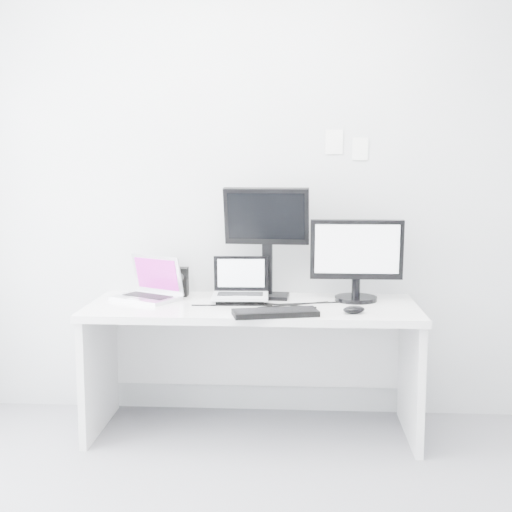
{
  "coord_description": "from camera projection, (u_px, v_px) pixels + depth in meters",
  "views": [
    {
      "loc": [
        0.24,
        -2.32,
        1.48
      ],
      "look_at": [
        0.02,
        1.23,
        1.0
      ],
      "focal_mm": 46.66,
      "sensor_mm": 36.0,
      "label": 1
    }
  ],
  "objects": [
    {
      "name": "wall_note_1",
      "position": [
        360.0,
        149.0,
        3.83
      ],
      "size": [
        0.09,
        0.0,
        0.13
      ],
      "primitive_type": "cube",
      "color": "white",
      "rests_on": "back_wall"
    },
    {
      "name": "mouse",
      "position": [
        354.0,
        310.0,
        3.41
      ],
      "size": [
        0.14,
        0.11,
        0.04
      ],
      "primitive_type": "ellipsoid",
      "rotation": [
        0.0,
        0.0,
        0.36
      ],
      "color": "black",
      "rests_on": "desk"
    },
    {
      "name": "rear_monitor",
      "position": [
        267.0,
        241.0,
        3.78
      ],
      "size": [
        0.49,
        0.2,
        0.65
      ],
      "primitive_type": "cube",
      "rotation": [
        0.0,
        0.0,
        -0.07
      ],
      "color": "black",
      "rests_on": "desk"
    },
    {
      "name": "back_wall",
      "position": [
        256.0,
        189.0,
        3.91
      ],
      "size": [
        3.6,
        0.0,
        3.6
      ],
      "primitive_type": "plane",
      "rotation": [
        1.57,
        0.0,
        0.0
      ],
      "color": "silver",
      "rests_on": "ground"
    },
    {
      "name": "samsung_monitor",
      "position": [
        357.0,
        259.0,
        3.71
      ],
      "size": [
        0.52,
        0.24,
        0.47
      ],
      "primitive_type": "cube",
      "rotation": [
        0.0,
        0.0,
        0.01
      ],
      "color": "black",
      "rests_on": "desk"
    },
    {
      "name": "keyboard",
      "position": [
        275.0,
        313.0,
        3.36
      ],
      "size": [
        0.45,
        0.25,
        0.03
      ],
      "primitive_type": "cube",
      "rotation": [
        0.0,
        0.0,
        0.23
      ],
      "color": "black",
      "rests_on": "desk"
    },
    {
      "name": "wall_note_0",
      "position": [
        334.0,
        142.0,
        3.84
      ],
      "size": [
        0.1,
        0.0,
        0.14
      ],
      "primitive_type": "cube",
      "color": "white",
      "rests_on": "back_wall"
    },
    {
      "name": "desk",
      "position": [
        253.0,
        369.0,
        3.69
      ],
      "size": [
        1.8,
        0.7,
        0.73
      ],
      "primitive_type": "cube",
      "color": "white",
      "rests_on": "ground"
    },
    {
      "name": "dell_laptop",
      "position": [
        240.0,
        279.0,
        3.68
      ],
      "size": [
        0.32,
        0.25,
        0.26
      ],
      "primitive_type": "cube",
      "rotation": [
        0.0,
        0.0,
        0.04
      ],
      "color": "silver",
      "rests_on": "desk"
    },
    {
      "name": "macbook",
      "position": [
        145.0,
        277.0,
        3.74
      ],
      "size": [
        0.43,
        0.4,
        0.26
      ],
      "primitive_type": "cube",
      "rotation": [
        0.0,
        0.0,
        -0.51
      ],
      "color": "silver",
      "rests_on": "desk"
    },
    {
      "name": "speaker",
      "position": [
        181.0,
        282.0,
        3.87
      ],
      "size": [
        0.11,
        0.11,
        0.17
      ],
      "primitive_type": "cube",
      "rotation": [
        0.0,
        0.0,
        -0.36
      ],
      "color": "black",
      "rests_on": "desk"
    }
  ]
}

